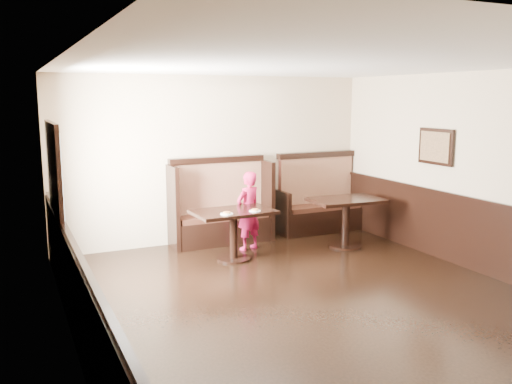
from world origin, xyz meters
TOP-DOWN VIEW (x-y plane):
  - ground at (0.00, 0.00)m, footprint 7.00×7.00m
  - room_shell at (-0.30, 0.28)m, footprint 7.00×7.00m
  - booth_main at (0.00, 3.30)m, footprint 1.75×0.72m
  - booth_neighbor at (1.95, 3.29)m, footprint 1.65×0.72m
  - table_main at (-0.19, 2.26)m, footprint 1.24×0.81m
  - table_neighbor at (1.77, 2.16)m, footprint 1.21×0.84m
  - child at (0.24, 2.68)m, footprint 0.54×0.45m
  - pizza_plate_left at (-0.38, 2.05)m, footprint 0.19×0.19m
  - pizza_plate_right at (0.08, 2.07)m, footprint 0.18×0.18m

SIDE VIEW (x-z plane):
  - ground at x=0.00m, z-range 0.00..0.00m
  - booth_neighbor at x=1.95m, z-range -0.24..1.21m
  - booth_main at x=0.00m, z-range -0.20..1.25m
  - table_main at x=-0.19m, z-range 0.20..0.97m
  - table_neighbor at x=1.77m, z-range 0.20..1.01m
  - child at x=0.24m, z-range 0.00..1.28m
  - room_shell at x=-0.30m, z-range -2.83..4.17m
  - pizza_plate_right at x=0.08m, z-range 0.76..0.79m
  - pizza_plate_left at x=-0.38m, z-range 0.76..0.80m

